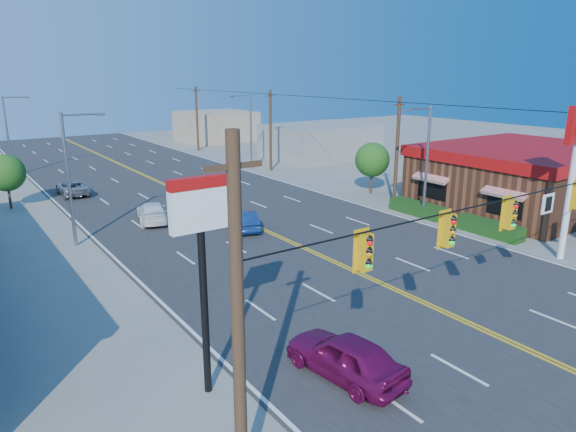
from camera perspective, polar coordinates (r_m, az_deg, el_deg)
ground at (r=22.23m, az=23.61°, el=-12.93°), size 160.00×160.00×0.00m
road at (r=35.77m, az=-4.38°, el=-0.81°), size 20.00×120.00×0.06m
signal_span at (r=20.37m, az=24.92°, el=-0.81°), size 24.32×0.34×9.00m
kfc at (r=43.71m, az=24.64°, el=4.00°), size 16.30×12.40×4.70m
kfc_pylon at (r=31.65m, az=29.36°, el=6.22°), size 2.20×0.36×8.50m
pizza_hut_sign at (r=15.82m, az=-9.62°, el=-2.87°), size 1.90×0.30×6.85m
streetlight_se at (r=37.13m, az=15.01°, el=6.41°), size 2.55×0.25×8.00m
streetlight_ne at (r=55.58m, az=-4.33°, el=9.81°), size 2.55×0.25×8.00m
streetlight_sw at (r=32.79m, az=-22.94°, el=4.53°), size 2.55×0.25×8.00m
streetlight_nw at (r=58.28m, az=-28.56°, el=8.25°), size 2.55×0.25×8.00m
utility_pole_near at (r=40.84m, az=12.00°, el=6.95°), size 0.28×0.28×8.40m
utility_pole_mid at (r=54.66m, az=-1.96°, el=9.41°), size 0.28×0.28×8.40m
utility_pole_far at (r=70.39m, az=-10.08°, el=10.59°), size 0.28×0.28×8.40m
tree_kfc_rear at (r=44.72m, az=9.34°, el=6.18°), size 2.94×2.94×4.41m
tree_west at (r=44.47m, az=-28.85°, el=4.20°), size 2.80×2.80×4.20m
bld_east_mid at (r=63.82m, az=3.56°, el=8.31°), size 12.00×10.00×4.00m
bld_east_far at (r=80.69m, az=-8.02°, el=9.87°), size 10.00×10.00×4.40m
car_magenta at (r=18.25m, az=6.37°, el=-15.35°), size 2.42×4.74×1.54m
car_blue at (r=34.16m, az=-4.77°, el=-0.57°), size 2.51×4.04×1.26m
car_white at (r=37.12m, az=-14.84°, el=0.35°), size 3.06×4.99×1.35m
car_silver at (r=47.42m, az=-22.82°, el=2.86°), size 2.20×4.60×1.27m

